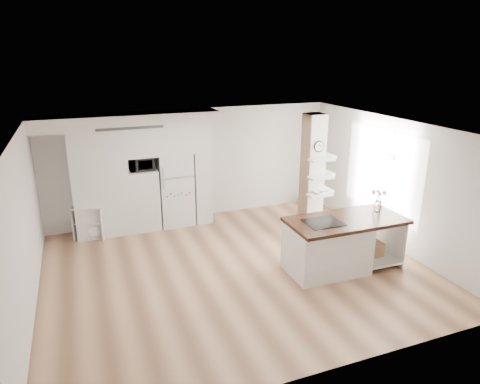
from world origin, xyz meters
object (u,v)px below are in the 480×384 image
(floor_plant_a, at_px, (366,233))
(kitchen_island, at_px, (333,245))
(refrigerator, at_px, (175,189))
(bookshelf, at_px, (91,224))

(floor_plant_a, bearing_deg, kitchen_island, -152.60)
(refrigerator, relative_size, kitchen_island, 0.78)
(bookshelf, bearing_deg, refrigerator, 22.14)
(refrigerator, bearing_deg, kitchen_island, -56.32)
(kitchen_island, height_order, floor_plant_a, kitchen_island)
(kitchen_island, bearing_deg, floor_plant_a, 27.85)
(refrigerator, distance_m, floor_plant_a, 4.46)
(refrigerator, xyz_separation_m, bookshelf, (-1.97, -0.19, -0.54))
(bookshelf, height_order, floor_plant_a, bookshelf)
(bookshelf, bearing_deg, kitchen_island, -20.30)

